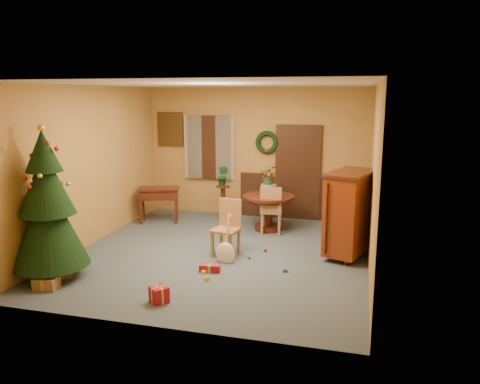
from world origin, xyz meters
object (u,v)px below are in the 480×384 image
(dining_table, at_px, (269,206))
(chair_near, at_px, (228,225))
(writing_desk, at_px, (159,196))
(sideboard, at_px, (350,211))
(christmas_tree, at_px, (48,207))

(dining_table, relative_size, chair_near, 1.09)
(dining_table, xyz_separation_m, writing_desk, (-2.42, -0.02, 0.07))
(sideboard, bearing_deg, chair_near, -167.61)
(christmas_tree, relative_size, sideboard, 1.57)
(christmas_tree, bearing_deg, chair_near, 37.04)
(sideboard, bearing_deg, writing_desk, 163.74)
(christmas_tree, bearing_deg, sideboard, 26.65)
(dining_table, relative_size, christmas_tree, 0.46)
(dining_table, distance_m, christmas_tree, 4.33)
(dining_table, bearing_deg, writing_desk, -179.42)
(chair_near, relative_size, sideboard, 0.66)
(chair_near, relative_size, christmas_tree, 0.42)
(dining_table, xyz_separation_m, christmas_tree, (-2.66, -3.37, 0.59))
(dining_table, xyz_separation_m, chair_near, (-0.39, -1.65, 0.01))
(chair_near, xyz_separation_m, christmas_tree, (-2.27, -1.71, 0.58))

